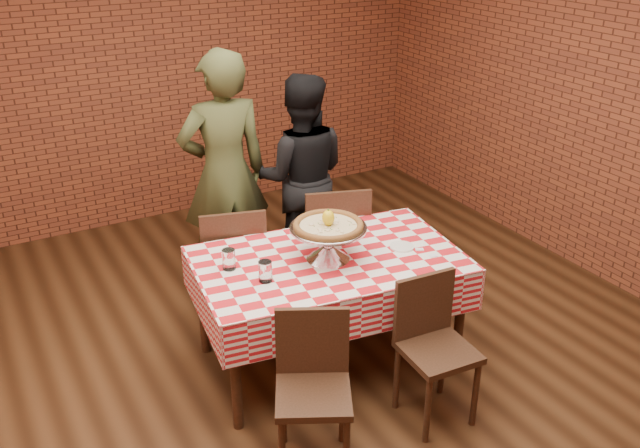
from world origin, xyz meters
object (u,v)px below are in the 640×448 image
Objects in this scene: pizza_stand at (328,243)px; chair_near_left at (313,398)px; chair_near_right at (438,355)px; water_glass_right at (229,259)px; diner_black at (301,176)px; chair_far_right at (332,240)px; diner_olive at (224,174)px; chair_far_left at (232,262)px; water_glass_left at (265,271)px; condiment_caddy at (319,227)px; pizza at (328,226)px; table at (328,311)px.

pizza_stand is 1.01m from chair_near_left.
pizza_stand is 0.56× the size of chair_near_right.
diner_black reaches higher than water_glass_right.
pizza_stand is 0.91m from chair_far_right.
diner_olive is at bearing 105.53° from chair_near_right.
diner_black is (0.77, 0.43, 0.34)m from chair_far_left.
water_glass_left is at bearing 58.95° from chair_far_right.
chair_near_right is 1.65m from chair_far_left.
water_glass_right is (-0.13, 0.24, 0.00)m from water_glass_left.
pizza_stand is at bearing 7.66° from water_glass_left.
chair_far_left is at bearing 67.03° from water_glass_right.
water_glass_left reaches higher than chair_near_right.
condiment_caddy is at bearing 32.07° from water_glass_left.
chair_far_right reaches higher than chair_near_left.
chair_far_left is at bearing 56.00° from diner_black.
chair_far_left reaches higher than chair_near_right.
pizza_stand is 0.55× the size of chair_near_left.
diner_black is (0.45, 1.20, -0.18)m from pizza.
table is 3.35× the size of pizza_stand.
pizza reaches higher than pizza_stand.
water_glass_right is 1.19m from chair_far_right.
water_glass_right is at bearing 173.02° from condiment_caddy.
table is at bearing 101.45° from diner_olive.
diner_olive reaches higher than chair_far_right.
diner_olive is at bearing 77.34° from water_glass_left.
pizza_stand is 0.30m from condiment_caddy.
pizza_stand is (-0.01, -0.01, 0.49)m from table.
table is 0.60m from pizza.
diner_olive is at bearing 97.20° from table.
chair_near_right is at bearing 106.13° from diner_olive.
chair_near_right is (0.27, -0.77, -0.43)m from pizza_stand.
chair_near_right is 2.01m from diner_black.
pizza is 0.96m from chair_far_right.
table is at bearing 8.31° from water_glass_left.
chair_far_right is 0.59× the size of diner_black.
chair_near_left is 1.73m from chair_far_right.
chair_far_right is (0.16, 1.46, 0.04)m from chair_near_right.
table is at bearing -16.38° from water_glass_right.
pizza_stand is 3.82× the size of water_glass_right.
condiment_caddy is at bearing 70.72° from pizza_stand.
pizza_stand reaches higher than water_glass_left.
diner_olive is (0.36, 2.01, 0.49)m from chair_near_left.
chair_far_left is at bearing 12.63° from chair_far_right.
pizza_stand reaches higher than condiment_caddy.
table is 12.82× the size of water_glass_left.
diner_olive is (-0.16, 1.25, 0.54)m from table.
chair_near_left is at bearing -124.62° from pizza_stand.
table is at bearing 82.66° from chair_near_left.
table is 1.38m from diner_olive.
chair_near_left reaches higher than chair_near_right.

